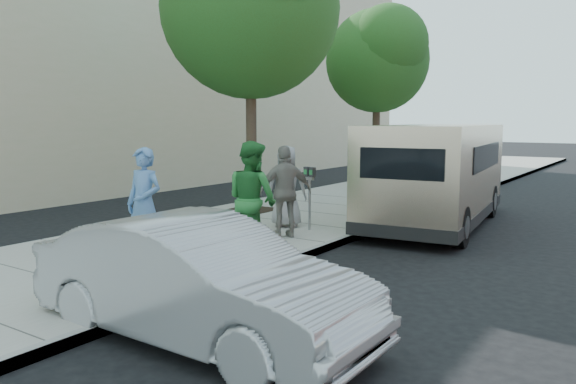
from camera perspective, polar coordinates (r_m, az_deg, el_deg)
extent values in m
plane|color=black|center=(11.86, -2.00, -5.03)|extent=(120.00, 120.00, 0.00)
cube|color=gray|center=(12.45, -5.73, -4.12)|extent=(5.00, 60.00, 0.15)
cube|color=gray|center=(11.08, 4.05, -5.53)|extent=(0.12, 60.00, 0.16)
cube|color=#CCBD8D|center=(22.14, -25.29, 13.01)|extent=(8.00, 44.00, 10.00)
cube|color=black|center=(15.08, -3.68, -1.79)|extent=(1.20, 1.20, 0.01)
cylinder|color=#38281E|center=(14.90, -3.74, 5.74)|extent=(0.28, 0.28, 3.96)
sphere|color=#29501A|center=(15.16, -3.85, 18.09)|extent=(4.60, 4.60, 4.60)
sphere|color=#29501A|center=(15.91, -4.19, 18.67)|extent=(3.22, 3.22, 3.22)
cube|color=black|center=(21.54, 8.82, 0.87)|extent=(1.20, 1.20, 0.01)
cylinder|color=#38281E|center=(21.41, 8.91, 5.54)|extent=(0.28, 0.28, 3.52)
sphere|color=#29501A|center=(21.52, 9.06, 13.03)|extent=(3.80, 3.80, 3.80)
sphere|color=#29501A|center=(20.96, 10.14, 14.54)|extent=(2.85, 2.85, 2.85)
sphere|color=#29501A|center=(22.21, 8.44, 13.64)|extent=(2.66, 2.66, 2.66)
cylinder|color=gray|center=(12.23, 2.19, -1.33)|extent=(0.05, 0.05, 1.09)
cube|color=gray|center=(12.15, 2.21, 1.40)|extent=(0.22, 0.10, 0.08)
cube|color=#2D2D30|center=(12.20, 1.93, 2.07)|extent=(0.14, 0.12, 0.22)
cube|color=#2D2D30|center=(12.08, 2.49, 2.02)|extent=(0.14, 0.12, 0.22)
cube|color=beige|center=(13.82, 14.84, 2.05)|extent=(2.86, 6.15, 2.19)
cube|color=beige|center=(17.04, 17.22, 1.07)|extent=(2.08, 0.83, 0.94)
cube|color=black|center=(10.91, 11.41, 2.81)|extent=(1.64, 0.21, 0.61)
cylinder|color=black|center=(16.05, 12.93, -0.46)|extent=(0.38, 0.86, 0.84)
cylinder|color=black|center=(15.67, 19.79, -0.89)|extent=(0.38, 0.86, 0.84)
cylinder|color=black|center=(12.22, 8.09, -2.73)|extent=(0.38, 0.86, 0.84)
cylinder|color=black|center=(11.73, 17.04, -3.40)|extent=(0.38, 0.86, 0.84)
imported|color=#A1A3A7|center=(6.56, -9.02, -8.89)|extent=(4.33, 1.55, 1.42)
imported|color=#5581B6|center=(9.90, -14.39, -1.16)|extent=(0.75, 0.53, 1.93)
imported|color=#277732|center=(9.79, -3.65, -0.73)|extent=(1.13, 0.97, 2.03)
imported|color=gray|center=(12.56, -0.14, 0.59)|extent=(1.06, 0.92, 1.83)
imported|color=gray|center=(11.40, -0.26, 0.03)|extent=(1.05, 1.14, 1.88)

